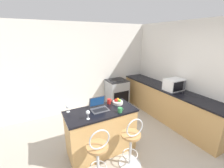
{
  "coord_description": "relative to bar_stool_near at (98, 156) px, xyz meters",
  "views": [
    {
      "loc": [
        -1.4,
        -1.59,
        2.23
      ],
      "look_at": [
        0.39,
        1.8,
        0.99
      ],
      "focal_mm": 24.0,
      "sensor_mm": 36.0,
      "label": 1
    }
  ],
  "objects": [
    {
      "name": "wine_glass_tall",
      "position": [
        0.0,
        0.41,
        0.56
      ],
      "size": [
        0.07,
        0.07,
        0.16
      ],
      "color": "silver",
      "rests_on": "breakfast_bar"
    },
    {
      "name": "counter_right",
      "position": [
        2.44,
        0.93,
        -0.0
      ],
      "size": [
        0.62,
        3.19,
        0.89
      ],
      "color": "tan",
      "rests_on": "ground_plane"
    },
    {
      "name": "microwave",
      "position": [
        2.43,
        0.73,
        0.59
      ],
      "size": [
        0.48,
        0.34,
        0.3
      ],
      "color": "white",
      "rests_on": "counter_right"
    },
    {
      "name": "bar_stool_far",
      "position": [
        0.62,
        0.0,
        0.0
      ],
      "size": [
        0.4,
        0.4,
        0.98
      ],
      "color": "silver",
      "rests_on": "ground_plane"
    },
    {
      "name": "mug_red",
      "position": [
        0.59,
        0.78,
        0.49
      ],
      "size": [
        0.09,
        0.08,
        0.1
      ],
      "color": "red",
      "rests_on": "breakfast_bar"
    },
    {
      "name": "wine_glass_short",
      "position": [
        -0.24,
        0.82,
        0.55
      ],
      "size": [
        0.07,
        0.07,
        0.15
      ],
      "color": "silver",
      "rests_on": "breakfast_bar"
    },
    {
      "name": "laptop",
      "position": [
        0.31,
        0.66,
        0.5
      ],
      "size": [
        0.32,
        0.28,
        0.24
      ],
      "color": "#47474C",
      "rests_on": "breakfast_bar"
    },
    {
      "name": "stove_range",
      "position": [
        1.58,
        2.2,
        -0.01
      ],
      "size": [
        0.62,
        0.6,
        0.9
      ],
      "color": "#9EA3A8",
      "rests_on": "ground_plane"
    },
    {
      "name": "ground_plane",
      "position": [
        0.73,
        -0.15,
        -0.45
      ],
      "size": [
        20.0,
        20.0,
        0.0
      ],
      "primitive_type": "plane",
      "color": "#ADA393"
    },
    {
      "name": "wall_right",
      "position": [
        2.76,
        -0.15,
        0.85
      ],
      "size": [
        0.06,
        12.0,
        2.6
      ],
      "color": "silver",
      "rests_on": "ground_plane"
    },
    {
      "name": "fruit_bowl",
      "position": [
        0.74,
        0.7,
        0.48
      ],
      "size": [
        0.21,
        0.21,
        0.11
      ],
      "color": "silver",
      "rests_on": "breakfast_bar"
    },
    {
      "name": "mug_green",
      "position": [
        0.6,
        0.36,
        0.49
      ],
      "size": [
        0.1,
        0.08,
        0.09
      ],
      "color": "#338447",
      "rests_on": "breakfast_bar"
    },
    {
      "name": "wall_back",
      "position": [
        0.73,
        2.55,
        0.85
      ],
      "size": [
        12.0,
        0.06,
        2.6
      ],
      "color": "silver",
      "rests_on": "ground_plane"
    },
    {
      "name": "bar_stool_near",
      "position": [
        0.0,
        0.0,
        0.0
      ],
      "size": [
        0.4,
        0.4,
        0.98
      ],
      "color": "silver",
      "rests_on": "ground_plane"
    },
    {
      "name": "breakfast_bar",
      "position": [
        0.31,
        0.58,
        -0.0
      ],
      "size": [
        1.33,
        0.62,
        0.89
      ],
      "color": "tan",
      "rests_on": "ground_plane"
    }
  ]
}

